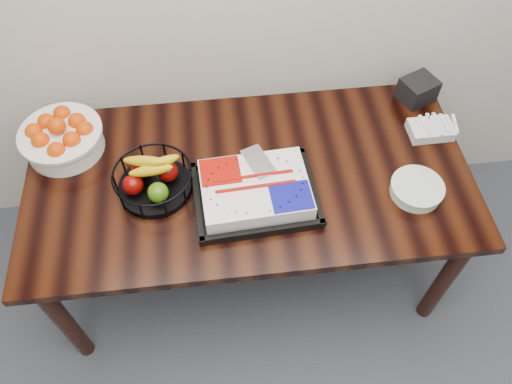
{
  "coord_description": "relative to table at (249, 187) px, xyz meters",
  "views": [
    {
      "loc": [
        -0.12,
        0.77,
        2.35
      ],
      "look_at": [
        0.01,
        1.85,
        0.83
      ],
      "focal_mm": 35.0,
      "sensor_mm": 36.0,
      "label": 1
    }
  ],
  "objects": [
    {
      "name": "fork_bag",
      "position": [
        0.8,
        0.13,
        0.11
      ],
      "size": [
        0.19,
        0.12,
        0.05
      ],
      "color": "silver",
      "rests_on": "table"
    },
    {
      "name": "tangerine_bowl",
      "position": [
        -0.75,
        0.23,
        0.18
      ],
      "size": [
        0.34,
        0.34,
        0.21
      ],
      "color": "white",
      "rests_on": "table"
    },
    {
      "name": "fruit_basket",
      "position": [
        -0.38,
        -0.03,
        0.15
      ],
      "size": [
        0.31,
        0.31,
        0.16
      ],
      "color": "black",
      "rests_on": "table"
    },
    {
      "name": "plate_stack",
      "position": [
        0.64,
        -0.17,
        0.11
      ],
      "size": [
        0.21,
        0.21,
        0.05
      ],
      "color": "white",
      "rests_on": "table"
    },
    {
      "name": "cake_tray",
      "position": [
        0.01,
        -0.12,
        0.13
      ],
      "size": [
        0.49,
        0.39,
        0.1
      ],
      "color": "black",
      "rests_on": "table"
    },
    {
      "name": "napkin_box",
      "position": [
        0.8,
        0.35,
        0.14
      ],
      "size": [
        0.18,
        0.17,
        0.1
      ],
      "primitive_type": "cube",
      "rotation": [
        0.0,
        0.0,
        0.41
      ],
      "color": "black",
      "rests_on": "table"
    },
    {
      "name": "table",
      "position": [
        0.0,
        0.0,
        0.0
      ],
      "size": [
        1.8,
        0.9,
        0.75
      ],
      "color": "black",
      "rests_on": "ground"
    }
  ]
}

